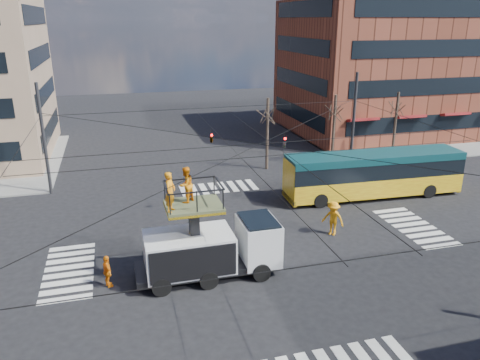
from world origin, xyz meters
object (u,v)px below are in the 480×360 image
object	(u,v)px
utility_truck	(211,240)
traffic_cone	(172,259)
city_bus	(374,173)
worker_ground	(107,271)
flagger	(333,218)

from	to	relation	value
utility_truck	traffic_cone	xyz separation A→B (m)	(-1.75, 1.43, -1.58)
city_bus	worker_ground	distance (m)	19.74
utility_truck	traffic_cone	bearing A→B (deg)	140.67
traffic_cone	flagger	bearing A→B (deg)	7.22
city_bus	worker_ground	size ratio (longest dim) A/B	7.96
worker_ground	flagger	xyz separation A→B (m)	(12.76, 2.39, 0.23)
city_bus	traffic_cone	xyz separation A→B (m)	(-15.08, -6.22, -1.37)
flagger	city_bus	bearing A→B (deg)	90.11
utility_truck	worker_ground	bearing A→B (deg)	176.88
traffic_cone	utility_truck	bearing A→B (deg)	-39.12
city_bus	flagger	bearing A→B (deg)	-135.41
traffic_cone	flagger	size ratio (longest dim) A/B	0.35
utility_truck	flagger	world-z (taller)	utility_truck
city_bus	utility_truck	bearing A→B (deg)	-147.80
city_bus	worker_ground	bearing A→B (deg)	-155.61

